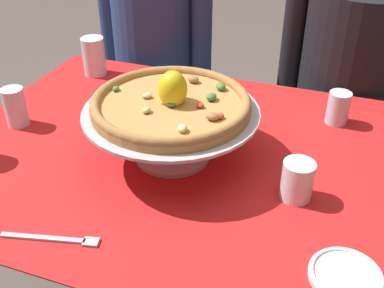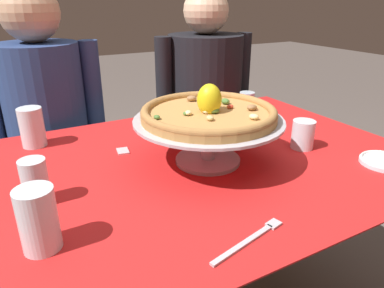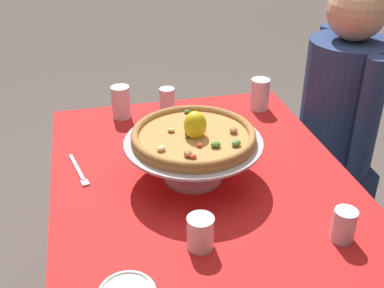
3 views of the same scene
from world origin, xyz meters
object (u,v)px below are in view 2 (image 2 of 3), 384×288
object	(u,v)px
side_plate	(384,161)
water_glass_back_right	(247,105)
water_glass_front_left	(39,224)
pizza_stand	(208,130)
diner_left	(51,141)
diner_right	(205,113)
sugar_packet	(123,151)
water_glass_back_left	(33,130)
water_glass_side_left	(36,184)
pizza	(209,112)
dinner_fork	(252,239)
water_glass_side_right	(303,136)

from	to	relation	value
side_plate	water_glass_back_right	bearing A→B (deg)	96.72
water_glass_front_left	pizza_stand	bearing A→B (deg)	20.34
diner_left	diner_right	xyz separation A→B (m)	(0.78, -0.01, 0.01)
diner_left	sugar_packet	bearing A→B (deg)	-72.99
water_glass_back_left	water_glass_side_left	distance (m)	0.39
diner_right	water_glass_side_left	bearing A→B (deg)	-141.49
water_glass_back_left	water_glass_front_left	size ratio (longest dim) A/B	0.99
pizza_stand	diner_left	xyz separation A→B (m)	(-0.37, 0.72, -0.22)
sugar_packet	diner_right	world-z (taller)	diner_right
pizza_stand	side_plate	size ratio (longest dim) A/B	3.15
water_glass_back_left	diner_left	distance (m)	0.39
water_glass_front_left	sugar_packet	distance (m)	0.48
side_plate	sugar_packet	size ratio (longest dim) A/B	2.78
pizza	water_glass_back_right	size ratio (longest dim) A/B	4.10
water_glass_front_left	dinner_fork	world-z (taller)	water_glass_front_left
pizza_stand	water_glass_front_left	xyz separation A→B (m)	(-0.49, -0.18, -0.04)
side_plate	diner_right	bearing A→B (deg)	92.57
water_glass_side_left	sugar_packet	distance (m)	0.34
pizza	sugar_packet	size ratio (longest dim) A/B	7.83
pizza_stand	water_glass_back_right	world-z (taller)	pizza_stand
water_glass_side_right	diner_right	bearing A→B (deg)	83.81
water_glass_side_left	dinner_fork	world-z (taller)	water_glass_side_left
water_glass_side_right	diner_right	xyz separation A→B (m)	(0.08, 0.77, -0.15)
water_glass_side_left	diner_left	size ratio (longest dim) A/B	0.09
side_plate	diner_right	xyz separation A→B (m)	(-0.04, 0.98, -0.12)
diner_left	diner_right	distance (m)	0.78
side_plate	diner_right	size ratio (longest dim) A/B	0.11
pizza	pizza_stand	bearing A→B (deg)	-149.40
diner_left	water_glass_back_right	bearing A→B (deg)	-28.00
dinner_fork	diner_left	distance (m)	1.12
pizza	dinner_fork	size ratio (longest dim) A/B	1.89
diner_right	pizza_stand	bearing A→B (deg)	-120.03
pizza	water_glass_front_left	xyz separation A→B (m)	(-0.50, -0.18, -0.10)
pizza_stand	water_glass_side_left	bearing A→B (deg)	179.72
pizza	water_glass_front_left	distance (m)	0.54
pizza_stand	sugar_packet	world-z (taller)	pizza_stand
side_plate	diner_right	distance (m)	0.99
pizza	water_glass_back_right	xyz separation A→B (m)	(0.39, 0.32, -0.12)
water_glass_back_left	diner_right	world-z (taller)	diner_right
water_glass_side_left	diner_left	distance (m)	0.75
dinner_fork	diner_left	size ratio (longest dim) A/B	0.17
water_glass_back_left	sugar_packet	world-z (taller)	water_glass_back_left
pizza_stand	water_glass_side_right	xyz separation A→B (m)	(0.33, -0.06, -0.06)
water_glass_back_left	diner_left	xyz separation A→B (m)	(0.08, 0.34, -0.18)
pizza_stand	water_glass_front_left	world-z (taller)	pizza_stand
pizza_stand	water_glass_back_left	bearing A→B (deg)	139.00
pizza_stand	sugar_packet	size ratio (longest dim) A/B	8.77
sugar_packet	water_glass_back_left	bearing A→B (deg)	141.59
pizza	dinner_fork	bearing A→B (deg)	-107.44
water_glass_side_left	diner_left	xyz separation A→B (m)	(0.12, 0.72, -0.17)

